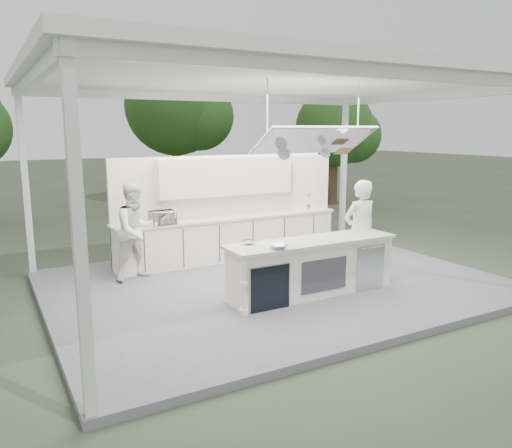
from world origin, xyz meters
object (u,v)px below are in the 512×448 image
demo_island (311,267)px  back_counter (230,237)px  head_chef (360,231)px  sous_chef (137,231)px

demo_island → back_counter: same height
back_counter → head_chef: head_chef is taller
sous_chef → back_counter: bearing=-6.8°
back_counter → demo_island: bearing=-86.4°
back_counter → head_chef: bearing=-61.6°
head_chef → sous_chef: (-3.58, 2.14, -0.02)m
demo_island → head_chef: size_ratio=1.64×
demo_island → sous_chef: bearing=135.1°
head_chef → demo_island: bearing=9.9°
demo_island → sous_chef: size_ratio=1.67×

